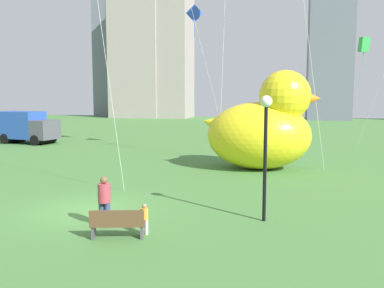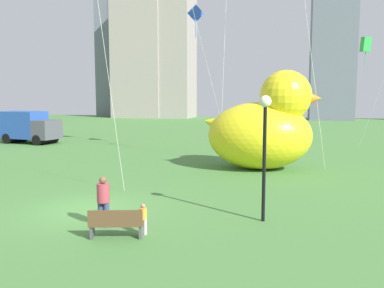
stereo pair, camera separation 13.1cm
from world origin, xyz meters
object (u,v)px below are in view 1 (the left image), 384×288
(person_child, at_px, (144,217))
(giant_inflatable_duck, at_px, (263,127))
(lamppost, at_px, (266,131))
(person_adult, at_px, (104,199))
(box_truck, at_px, (26,127))
(park_bench, at_px, (117,223))
(kite_blue, at_px, (196,19))
(kite_green, at_px, (364,45))

(person_child, bearing_deg, giant_inflatable_duck, 77.34)
(giant_inflatable_duck, relative_size, lamppost, 1.62)
(person_adult, distance_m, box_truck, 26.70)
(park_bench, distance_m, person_child, 0.86)
(box_truck, bearing_deg, giant_inflatable_duck, -21.35)
(park_bench, height_order, lamppost, lamppost)
(person_adult, bearing_deg, park_bench, -48.28)
(park_bench, bearing_deg, person_adult, 131.72)
(giant_inflatable_duck, xyz_separation_m, kite_blue, (-5.28, 5.72, 7.30))
(lamppost, bearing_deg, giant_inflatable_duck, 93.96)
(kite_green, bearing_deg, box_truck, -176.04)
(kite_blue, distance_m, kite_green, 13.15)
(kite_blue, relative_size, kite_green, 1.24)
(lamppost, height_order, kite_blue, kite_blue)
(park_bench, bearing_deg, person_child, 41.61)
(person_adult, bearing_deg, box_truck, 130.16)
(giant_inflatable_duck, bearing_deg, person_adult, -109.67)
(park_bench, relative_size, kite_green, 0.19)
(park_bench, xyz_separation_m, lamppost, (4.13, 2.80, 2.59))
(person_child, xyz_separation_m, lamppost, (3.49, 2.23, 2.54))
(park_bench, relative_size, person_adult, 1.00)
(person_adult, bearing_deg, giant_inflatable_duck, 70.33)
(person_child, distance_m, giant_inflatable_duck, 12.84)
(kite_green, bearing_deg, person_child, -113.06)
(lamppost, distance_m, kite_blue, 18.23)
(giant_inflatable_duck, relative_size, kite_blue, 0.64)
(park_bench, distance_m, person_adult, 1.37)
(person_adult, xyz_separation_m, giant_inflatable_duck, (4.29, 12.00, 1.50))
(giant_inflatable_duck, bearing_deg, person_child, -102.66)
(park_bench, xyz_separation_m, giant_inflatable_duck, (3.43, 12.96, 1.95))
(park_bench, xyz_separation_m, kite_blue, (-1.85, 18.68, 9.24))
(park_bench, xyz_separation_m, person_adult, (-0.86, 0.96, 0.44))
(person_adult, relative_size, box_truck, 0.28)
(person_adult, bearing_deg, kite_green, 63.41)
(person_child, bearing_deg, lamppost, 32.59)
(lamppost, relative_size, kite_green, 0.49)
(lamppost, bearing_deg, person_adult, -159.80)
(box_truck, distance_m, kite_blue, 18.41)
(giant_inflatable_duck, height_order, kite_blue, kite_blue)
(park_bench, distance_m, kite_green, 26.63)
(park_bench, relative_size, person_child, 1.73)
(person_child, distance_m, kite_green, 25.87)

